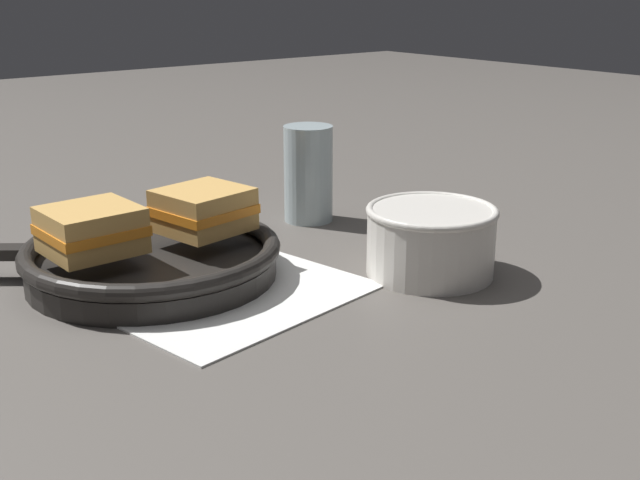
# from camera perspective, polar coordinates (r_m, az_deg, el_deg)

# --- Properties ---
(ground_plane) EXTENTS (4.00, 4.00, 0.00)m
(ground_plane) POSITION_cam_1_polar(r_m,az_deg,el_deg) (0.85, -0.46, -2.68)
(ground_plane) COLOR #56514C
(napkin) EXTENTS (0.28, 0.25, 0.00)m
(napkin) POSITION_cam_1_polar(r_m,az_deg,el_deg) (0.81, -6.53, -3.70)
(napkin) COLOR white
(napkin) RESTS_ON ground_plane
(soup_bowl) EXTENTS (0.14, 0.14, 0.07)m
(soup_bowl) POSITION_cam_1_polar(r_m,az_deg,el_deg) (0.86, 7.89, 0.26)
(soup_bowl) COLOR silver
(soup_bowl) RESTS_ON ground_plane
(spoon) EXTENTS (0.14, 0.11, 0.01)m
(spoon) POSITION_cam_1_polar(r_m,az_deg,el_deg) (0.84, -6.95, -2.46)
(spoon) COLOR silver
(spoon) RESTS_ON napkin
(skillet) EXTENTS (0.34, 0.30, 0.04)m
(skillet) POSITION_cam_1_polar(r_m,az_deg,el_deg) (0.86, -11.97, -1.33)
(skillet) COLOR black
(skillet) RESTS_ON ground_plane
(sandwich_near_left) EXTENTS (0.10, 0.10, 0.05)m
(sandwich_near_left) POSITION_cam_1_polar(r_m,az_deg,el_deg) (0.87, -8.29, 2.14)
(sandwich_near_left) COLOR tan
(sandwich_near_left) RESTS_ON skillet
(sandwich_near_right) EXTENTS (0.09, 0.09, 0.05)m
(sandwich_near_right) POSITION_cam_1_polar(r_m,az_deg,el_deg) (0.83, -15.96, 0.70)
(sandwich_near_right) COLOR tan
(sandwich_near_right) RESTS_ON skillet
(drinking_glass) EXTENTS (0.06, 0.06, 0.12)m
(drinking_glass) POSITION_cam_1_polar(r_m,az_deg,el_deg) (1.04, -0.84, 4.73)
(drinking_glass) COLOR silver
(drinking_glass) RESTS_ON ground_plane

